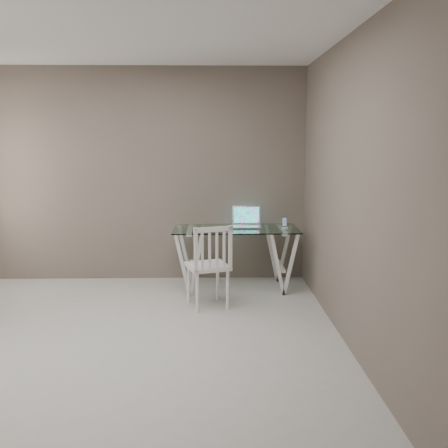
{
  "coord_description": "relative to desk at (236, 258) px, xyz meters",
  "views": [
    {
      "loc": [
        0.81,
        -4.13,
        1.8
      ],
      "look_at": [
        0.95,
        1.47,
        0.85
      ],
      "focal_mm": 40.0,
      "sensor_mm": 36.0,
      "label": 1
    }
  ],
  "objects": [
    {
      "name": "mouse",
      "position": [
        -0.09,
        -0.17,
        0.38
      ],
      "size": [
        0.1,
        0.06,
        0.03
      ],
      "primitive_type": "ellipsoid",
      "color": "white",
      "rests_on": "desk"
    },
    {
      "name": "chair",
      "position": [
        -0.31,
        -0.72,
        0.12
      ],
      "size": [
        0.53,
        0.53,
        0.91
      ],
      "rotation": [
        0.0,
        0.0,
        0.32
      ],
      "color": "white",
      "rests_on": "ground"
    },
    {
      "name": "room",
      "position": [
        -1.16,
        -1.75,
        1.33
      ],
      "size": [
        4.5,
        4.52,
        2.71
      ],
      "color": "#AFACA8",
      "rests_on": "ground"
    },
    {
      "name": "laptop",
      "position": [
        0.14,
        0.14,
        0.42
      ],
      "size": [
        0.35,
        0.32,
        0.24
      ],
      "color": "#B9BABE",
      "rests_on": "desk"
    },
    {
      "name": "keyboard",
      "position": [
        -0.24,
        -0.04,
        0.37
      ],
      "size": [
        0.26,
        0.11,
        0.01
      ],
      "primitive_type": "cube",
      "color": "silver",
      "rests_on": "desk"
    },
    {
      "name": "phone_dock",
      "position": [
        0.59,
        0.0,
        0.4
      ],
      "size": [
        0.07,
        0.07,
        0.13
      ],
      "color": "white",
      "rests_on": "desk"
    },
    {
      "name": "desk",
      "position": [
        0.0,
        0.0,
        0.0
      ],
      "size": [
        1.5,
        0.7,
        0.75
      ],
      "color": "silver",
      "rests_on": "ground"
    }
  ]
}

